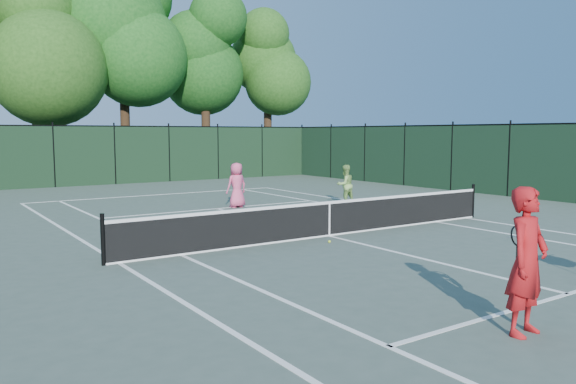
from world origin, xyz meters
TOP-DOWN VIEW (x-y plane):
  - ground at (0.00, 0.00)m, footprint 90.00×90.00m
  - sideline_doubles_left at (-5.49, 0.00)m, footprint 0.10×23.77m
  - sideline_doubles_right at (5.49, 0.00)m, footprint 0.10×23.77m
  - sideline_singles_left at (-4.12, 0.00)m, footprint 0.10×23.77m
  - sideline_singles_right at (4.12, 0.00)m, footprint 0.10×23.77m
  - baseline_far at (0.00, 11.88)m, footprint 10.97×0.10m
  - service_line_near at (0.00, -6.40)m, footprint 8.23×0.10m
  - service_line_far at (0.00, 6.40)m, footprint 8.23×0.10m
  - center_service_line at (0.00, 0.00)m, footprint 0.10×12.80m
  - tennis_net at (0.00, 0.00)m, footprint 11.69×0.09m
  - fence_far at (0.00, 18.00)m, footprint 24.00×0.05m
  - tree_2 at (-3.00, 21.80)m, footprint 6.00×6.00m
  - tree_3 at (2.00, 22.30)m, footprint 7.00×7.00m
  - tree_4 at (7.00, 21.60)m, footprint 6.20×6.20m
  - tree_5 at (12.00, 22.10)m, footprint 5.80×5.80m
  - coach at (-2.30, -7.09)m, footprint 0.94×0.75m
  - player_pink at (0.76, 6.30)m, footprint 0.83×0.58m
  - player_green at (4.52, 4.75)m, footprint 0.75×0.60m
  - loose_ball_midcourt at (-0.57, -0.74)m, footprint 0.07×0.07m

SIDE VIEW (x-z plane):
  - ground at x=0.00m, z-range 0.00..0.00m
  - sideline_doubles_left at x=-5.49m, z-range 0.00..0.01m
  - sideline_doubles_right at x=5.49m, z-range 0.00..0.01m
  - sideline_singles_left at x=-4.12m, z-range 0.00..0.01m
  - sideline_singles_right at x=4.12m, z-range 0.00..0.01m
  - baseline_far at x=0.00m, z-range 0.00..0.01m
  - service_line_near at x=0.00m, z-range 0.00..0.01m
  - service_line_far at x=0.00m, z-range 0.00..0.01m
  - center_service_line at x=0.00m, z-range 0.00..0.01m
  - loose_ball_midcourt at x=-0.57m, z-range 0.00..0.07m
  - tennis_net at x=0.00m, z-range -0.05..1.01m
  - player_green at x=4.52m, z-range 0.00..1.49m
  - player_pink at x=0.76m, z-range 0.00..1.61m
  - coach at x=-2.30m, z-range 0.00..1.97m
  - fence_far at x=0.00m, z-range 0.00..3.00m
  - tree_5 at x=12.00m, z-range 1.59..13.82m
  - tree_2 at x=-3.00m, z-range 1.53..13.93m
  - tree_4 at x=7.00m, z-range 1.66..14.63m
  - tree_3 at x=2.00m, z-range 1.78..16.23m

